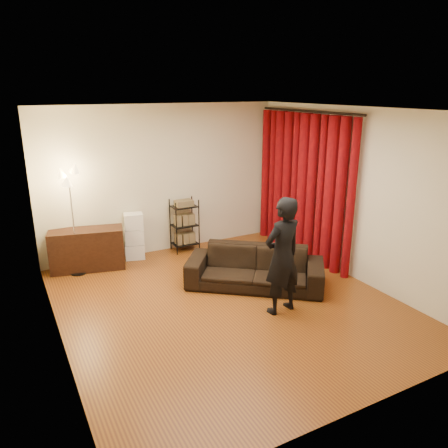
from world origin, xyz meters
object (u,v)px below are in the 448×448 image
person (282,256)px  media_cabinet (87,249)px  wire_shelf (185,225)px  floor_lamp (73,223)px  storage_boxes (135,236)px  sofa (255,268)px

person → media_cabinet: 3.46m
person → wire_shelf: bearing=-93.2°
wire_shelf → floor_lamp: (-2.00, -0.17, 0.39)m
person → media_cabinet: (-2.05, 2.75, -0.46)m
media_cabinet → storage_boxes: 0.86m
person → storage_boxes: (-1.20, 2.83, -0.39)m
person → sofa: bearing=-105.2°
wire_shelf → floor_lamp: size_ratio=0.56×
person → media_cabinet: bearing=-61.5°
storage_boxes → floor_lamp: (-1.05, -0.21, 0.46)m
person → media_cabinet: size_ratio=1.35×
storage_boxes → wire_shelf: wire_shelf is taller
media_cabinet → sofa: bearing=-28.4°
floor_lamp → sofa: bearing=-37.2°
sofa → wire_shelf: (-0.34, 1.95, 0.19)m
sofa → wire_shelf: bearing=137.7°
person → floor_lamp: 3.45m
sofa → storage_boxes: bearing=160.9°
sofa → floor_lamp: bearing=-179.5°
person → floor_lamp: size_ratio=0.92×
storage_boxes → wire_shelf: size_ratio=0.85×
wire_shelf → storage_boxes: bearing=-165.1°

